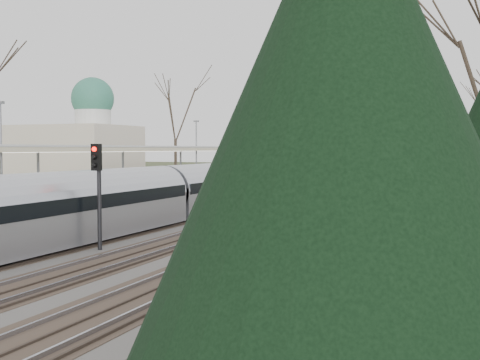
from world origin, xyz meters
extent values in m
cube|color=#474442|center=(0.00, 55.00, 0.05)|extent=(24.00, 160.00, 0.10)
cube|color=#4C3828|center=(-6.00, 55.00, 0.09)|extent=(2.60, 160.00, 0.06)
cube|color=gray|center=(-6.72, 55.00, 0.16)|extent=(0.07, 160.00, 0.12)
cube|color=gray|center=(-5.28, 55.00, 0.16)|extent=(0.07, 160.00, 0.12)
cube|color=#4C3828|center=(-2.50, 55.00, 0.09)|extent=(2.60, 160.00, 0.06)
cube|color=gray|center=(-3.22, 55.00, 0.16)|extent=(0.07, 160.00, 0.12)
cube|color=gray|center=(-1.78, 55.00, 0.16)|extent=(0.07, 160.00, 0.12)
cube|color=#4C3828|center=(1.00, 55.00, 0.09)|extent=(2.60, 160.00, 0.06)
cube|color=gray|center=(0.28, 55.00, 0.16)|extent=(0.07, 160.00, 0.12)
cube|color=gray|center=(1.72, 55.00, 0.16)|extent=(0.07, 160.00, 0.12)
cube|color=#4C3828|center=(4.50, 55.00, 0.09)|extent=(2.60, 160.00, 0.06)
cube|color=gray|center=(3.78, 55.00, 0.16)|extent=(0.07, 160.00, 0.12)
cube|color=gray|center=(5.22, 55.00, 0.16)|extent=(0.07, 160.00, 0.12)
cube|color=#4C3828|center=(8.00, 55.00, 0.09)|extent=(2.60, 160.00, 0.06)
cube|color=gray|center=(7.28, 55.00, 0.16)|extent=(0.07, 160.00, 0.12)
cube|color=gray|center=(8.72, 55.00, 0.16)|extent=(0.07, 160.00, 0.12)
cube|color=#9E9B93|center=(-9.05, 37.50, 0.50)|extent=(3.50, 69.00, 1.00)
cylinder|color=slate|center=(-9.05, 18.00, 2.50)|extent=(0.14, 0.14, 3.00)
cylinder|color=slate|center=(-9.05, 26.00, 2.50)|extent=(0.14, 0.14, 3.00)
cylinder|color=slate|center=(-9.05, 34.00, 2.50)|extent=(0.14, 0.14, 3.00)
cylinder|color=slate|center=(-9.05, 42.00, 2.50)|extent=(0.14, 0.14, 3.00)
cylinder|color=slate|center=(-9.05, 50.00, 2.50)|extent=(0.14, 0.14, 3.00)
cube|color=silver|center=(-9.05, 33.00, 4.05)|extent=(4.10, 50.00, 0.12)
cube|color=beige|center=(-9.05, 33.00, 3.88)|extent=(4.10, 50.00, 0.25)
cube|color=beige|center=(-22.00, 38.00, 3.00)|extent=(10.00, 8.00, 6.00)
cylinder|color=silver|center=(-20.00, 38.00, 7.20)|extent=(3.20, 3.20, 2.50)
sphere|color=#296656|center=(-20.00, 38.00, 8.40)|extent=(3.80, 3.80, 3.80)
cube|color=black|center=(-10.00, 85.00, 3.00)|extent=(0.35, 0.35, 6.00)
cube|color=black|center=(10.50, 85.00, 3.00)|extent=(0.35, 0.35, 6.00)
cube|color=black|center=(0.25, 85.00, 5.90)|extent=(21.00, 0.35, 0.35)
cube|color=black|center=(0.25, 85.00, 5.20)|extent=(21.00, 0.25, 0.25)
cube|color=black|center=(-6.00, 84.80, 4.50)|extent=(0.32, 0.22, 0.85)
sphere|color=#0CFF19|center=(-6.00, 84.66, 4.75)|extent=(0.16, 0.16, 0.16)
cube|color=black|center=(-2.50, 84.80, 4.50)|extent=(0.32, 0.22, 0.85)
sphere|color=#0CFF19|center=(-2.50, 84.66, 4.75)|extent=(0.16, 0.16, 0.16)
cube|color=black|center=(1.00, 84.80, 4.50)|extent=(0.32, 0.22, 0.85)
sphere|color=#0CFF19|center=(1.00, 84.66, 4.75)|extent=(0.16, 0.16, 0.16)
cube|color=black|center=(4.50, 84.80, 4.50)|extent=(0.32, 0.22, 0.85)
sphere|color=#0CFF19|center=(4.50, 84.66, 4.75)|extent=(0.16, 0.16, 0.16)
cube|color=black|center=(8.00, 84.80, 4.50)|extent=(0.32, 0.22, 0.85)
sphere|color=#0CFF19|center=(8.00, 84.66, 4.75)|extent=(0.16, 0.16, 0.16)
cone|color=black|center=(11.50, -2.00, 3.50)|extent=(5.20, 5.20, 6.00)
cylinder|color=#2D231C|center=(-17.00, 48.00, 2.48)|extent=(0.30, 0.30, 4.95)
cube|color=#9D9FA7|center=(-2.50, 42.33, 1.10)|extent=(2.55, 75.00, 1.60)
cylinder|color=#9D9FA7|center=(-2.50, 42.33, 1.75)|extent=(2.60, 74.70, 2.60)
cube|color=black|center=(-2.50, 42.33, 1.85)|extent=(2.62, 74.40, 0.55)
cube|color=black|center=(-2.50, 42.33, 0.17)|extent=(1.80, 74.00, 0.35)
cube|color=#9D9FA7|center=(4.50, 91.14, 1.10)|extent=(2.55, 45.00, 1.60)
cylinder|color=#9D9FA7|center=(4.50, 91.14, 1.75)|extent=(2.60, 44.70, 2.60)
cube|color=black|center=(4.50, 91.14, 1.85)|extent=(2.62, 44.40, 0.55)
cube|color=red|center=(4.50, 68.74, 1.05)|extent=(2.55, 0.50, 1.50)
cylinder|color=red|center=(4.50, 68.79, 1.75)|extent=(2.60, 0.60, 2.60)
cube|color=black|center=(4.50, 68.52, 2.05)|extent=(1.70, 0.12, 0.70)
sphere|color=white|center=(3.65, 68.54, 0.95)|extent=(0.22, 0.22, 0.22)
sphere|color=white|center=(5.35, 68.54, 0.95)|extent=(0.22, 0.22, 0.22)
cube|color=black|center=(4.50, 91.14, 0.17)|extent=(1.80, 44.00, 0.35)
cylinder|color=black|center=(-0.75, 11.66, 2.00)|extent=(0.16, 0.16, 4.00)
cube|color=black|center=(-0.75, 11.51, 3.60)|extent=(0.35, 0.22, 1.00)
sphere|color=#FF0C05|center=(-0.75, 11.38, 3.90)|extent=(0.18, 0.18, 0.18)
camera|label=1|loc=(12.62, -7.21, 3.92)|focal=45.00mm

